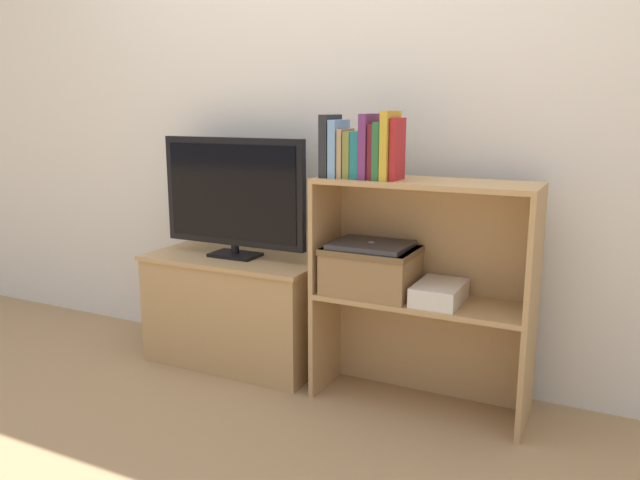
% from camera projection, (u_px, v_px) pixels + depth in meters
% --- Properties ---
extents(ground_plane, '(16.00, 16.00, 0.00)m').
position_uv_depth(ground_plane, '(304.00, 397.00, 2.58)').
color(ground_plane, '#A37F56').
extents(wall_back, '(10.00, 0.05, 2.40)m').
position_uv_depth(wall_back, '(348.00, 101.00, 2.70)').
color(wall_back, silver).
rests_on(wall_back, ground_plane).
extents(tv_stand, '(0.83, 0.41, 0.51)m').
position_uv_depth(tv_stand, '(237.00, 309.00, 2.90)').
color(tv_stand, tan).
rests_on(tv_stand, ground_plane).
extents(tv, '(0.72, 0.14, 0.54)m').
position_uv_depth(tv, '(233.00, 194.00, 2.79)').
color(tv, black).
rests_on(tv, tv_stand).
extents(bookshelf_lower_tier, '(0.84, 0.29, 0.44)m').
position_uv_depth(bookshelf_lower_tier, '(424.00, 334.00, 2.51)').
color(bookshelf_lower_tier, tan).
rests_on(bookshelf_lower_tier, ground_plane).
extents(bookshelf_upper_tier, '(0.84, 0.29, 0.46)m').
position_uv_depth(bookshelf_upper_tier, '(428.00, 223.00, 2.42)').
color(bookshelf_upper_tier, tan).
rests_on(bookshelf_upper_tier, bookshelf_lower_tier).
extents(book_charcoal, '(0.03, 0.14, 0.24)m').
position_uv_depth(book_charcoal, '(330.00, 146.00, 2.43)').
color(book_charcoal, '#232328').
rests_on(book_charcoal, bookshelf_upper_tier).
extents(book_skyblue, '(0.03, 0.14, 0.22)m').
position_uv_depth(book_skyblue, '(339.00, 149.00, 2.42)').
color(book_skyblue, '#709ECC').
rests_on(book_skyblue, bookshelf_upper_tier).
extents(book_tan, '(0.02, 0.13, 0.19)m').
position_uv_depth(book_tan, '(346.00, 153.00, 2.41)').
color(book_tan, tan).
rests_on(book_tan, bookshelf_upper_tier).
extents(book_olive, '(0.03, 0.13, 0.18)m').
position_uv_depth(book_olive, '(352.00, 155.00, 2.40)').
color(book_olive, olive).
rests_on(book_olive, bookshelf_upper_tier).
extents(book_teal, '(0.03, 0.13, 0.18)m').
position_uv_depth(book_teal, '(360.00, 155.00, 2.38)').
color(book_teal, '#1E7075').
rests_on(book_teal, bookshelf_upper_tier).
extents(book_plum, '(0.03, 0.14, 0.24)m').
position_uv_depth(book_plum, '(369.00, 147.00, 2.36)').
color(book_plum, '#6B2D66').
rests_on(book_plum, bookshelf_upper_tier).
extents(book_maroon, '(0.02, 0.12, 0.21)m').
position_uv_depth(book_maroon, '(375.00, 152.00, 2.35)').
color(book_maroon, maroon).
rests_on(book_maroon, bookshelf_upper_tier).
extents(book_forest, '(0.03, 0.15, 0.21)m').
position_uv_depth(book_forest, '(382.00, 151.00, 2.34)').
color(book_forest, '#286638').
rests_on(book_forest, bookshelf_upper_tier).
extents(book_mustard, '(0.03, 0.16, 0.26)m').
position_uv_depth(book_mustard, '(390.00, 146.00, 2.32)').
color(book_mustard, gold).
rests_on(book_mustard, bookshelf_upper_tier).
extents(book_crimson, '(0.02, 0.12, 0.23)m').
position_uv_depth(book_crimson, '(397.00, 149.00, 2.31)').
color(book_crimson, '#B22328').
rests_on(book_crimson, bookshelf_upper_tier).
extents(storage_basket_left, '(0.36, 0.26, 0.19)m').
position_uv_depth(storage_basket_left, '(371.00, 268.00, 2.48)').
color(storage_basket_left, '#937047').
rests_on(storage_basket_left, bookshelf_lower_tier).
extents(laptop, '(0.30, 0.24, 0.02)m').
position_uv_depth(laptop, '(371.00, 245.00, 2.46)').
color(laptop, '#2D2D33').
rests_on(laptop, storage_basket_left).
extents(magazine_stack, '(0.17, 0.25, 0.07)m').
position_uv_depth(magazine_stack, '(439.00, 293.00, 2.38)').
color(magazine_stack, silver).
rests_on(magazine_stack, bookshelf_lower_tier).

